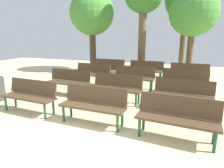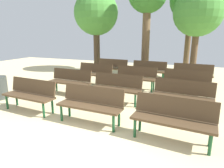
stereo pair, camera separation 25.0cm
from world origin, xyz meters
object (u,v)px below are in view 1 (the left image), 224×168
bench_r0_c2 (177,116)px  tree_1 (186,1)px  bench_r2_c0 (92,73)px  tree_3 (194,13)px  bench_r1_c2 (183,93)px  tree_2 (92,14)px  bench_r2_c2 (184,80)px  bench_r0_c1 (93,103)px  bench_r1_c0 (69,80)px  bench_r3_c1 (146,69)px  bench_r1_c1 (117,86)px  bench_r0_c0 (30,94)px  bench_r3_c2 (189,72)px  bench_r3_c0 (109,67)px  bench_r2_c1 (134,76)px

bench_r0_c2 → tree_1: size_ratio=0.32×
bench_r2_c0 → tree_3: bearing=39.6°
bench_r1_c2 → tree_2: size_ratio=0.36×
bench_r0_c2 → bench_r2_c2: same height
bench_r0_c1 → tree_1: bearing=79.2°
bench_r0_c2 → bench_r0_c1: bearing=-178.8°
bench_r2_c0 → tree_2: (-1.39, 3.05, 2.72)m
bench_r1_c0 → bench_r2_c0: size_ratio=0.99×
bench_r3_c1 → bench_r0_c1: bearing=-90.9°
tree_2 → tree_3: 5.30m
tree_1 → bench_r1_c1: bearing=-106.0°
bench_r0_c0 → bench_r0_c2: 3.83m
bench_r0_c0 → tree_1: bearing=68.4°
bench_r3_c1 → bench_r3_c2: 1.92m
bench_r1_c1 → tree_1: size_ratio=0.32×
bench_r0_c1 → bench_r3_c0: 5.43m
bench_r1_c1 → bench_r2_c1: same height
bench_r2_c1 → tree_1: tree_1 is taller
bench_r1_c0 → bench_r2_c2: 4.13m
bench_r0_c2 → bench_r3_c2: 5.06m
bench_r0_c0 → bench_r3_c0: same height
bench_r1_c0 → bench_r3_c0: 3.37m
bench_r2_c1 → tree_2: tree_2 is taller
bench_r2_c0 → bench_r3_c1: size_ratio=1.01×
bench_r1_c1 → bench_r3_c0: size_ratio=1.00×
bench_r2_c1 → bench_r3_c1: 1.73m
bench_r0_c1 → bench_r1_c2: same height
tree_2 → bench_r0_c0: bearing=-80.1°
bench_r3_c0 → bench_r0_c1: bearing=-70.2°
tree_1 → tree_3: (0.36, -1.85, -0.81)m
bench_r0_c0 → bench_r2_c2: size_ratio=1.00×
bench_r1_c0 → tree_2: tree_2 is taller
tree_2 → tree_1: bearing=17.3°
tree_3 → bench_r3_c0: bearing=-165.3°
bench_r1_c1 → bench_r0_c1: bearing=-88.7°
tree_3 → bench_r0_c0: bearing=-124.2°
bench_r0_c0 → bench_r2_c1: (2.11, 3.33, 0.00)m
bench_r2_c1 → bench_r3_c1: size_ratio=1.00×
bench_r3_c2 → bench_r2_c2: bearing=-94.6°
bench_r0_c1 → tree_3: (2.23, 6.19, 2.54)m
bench_r3_c1 → bench_r1_c2: bearing=-62.1°
bench_r0_c0 → bench_r3_c1: size_ratio=1.00×
bench_r2_c1 → tree_1: bearing=72.1°
tree_2 → bench_r3_c0: bearing=-41.6°
bench_r3_c0 → tree_3: bearing=17.6°
bench_r0_c0 → bench_r0_c2: bearing=1.2°
bench_r1_c2 → bench_r0_c0: bearing=-154.1°
bench_r3_c1 → tree_2: tree_2 is taller
bench_r2_c1 → bench_r0_c1: bearing=-90.9°
bench_r3_c2 → bench_r0_c1: bearing=-112.2°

